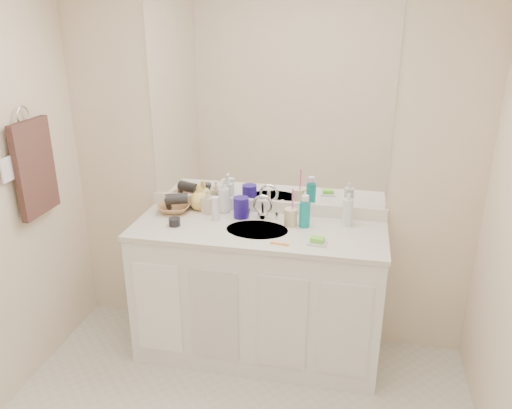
% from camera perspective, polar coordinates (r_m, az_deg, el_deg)
% --- Properties ---
extents(wall_back, '(2.60, 0.02, 2.40)m').
position_cam_1_polar(wall_back, '(3.12, 1.23, 4.69)').
color(wall_back, '#F4DEBF').
rests_on(wall_back, floor).
extents(vanity_cabinet, '(1.50, 0.55, 0.85)m').
position_cam_1_polar(vanity_cabinet, '(3.18, 0.19, -10.22)').
color(vanity_cabinet, white).
rests_on(vanity_cabinet, floor).
extents(countertop, '(1.52, 0.57, 0.03)m').
position_cam_1_polar(countertop, '(2.98, 0.20, -2.98)').
color(countertop, silver).
rests_on(countertop, vanity_cabinet).
extents(backsplash, '(1.52, 0.03, 0.08)m').
position_cam_1_polar(backsplash, '(3.19, 1.14, -0.21)').
color(backsplash, white).
rests_on(backsplash, countertop).
extents(sink_basin, '(0.37, 0.37, 0.02)m').
position_cam_1_polar(sink_basin, '(2.96, 0.12, -3.08)').
color(sink_basin, '#BBB8A4').
rests_on(sink_basin, countertop).
extents(faucet, '(0.02, 0.02, 0.11)m').
position_cam_1_polar(faucet, '(3.10, 0.80, -0.61)').
color(faucet, silver).
rests_on(faucet, countertop).
extents(mirror, '(1.48, 0.01, 1.20)m').
position_cam_1_polar(mirror, '(3.03, 1.26, 11.20)').
color(mirror, white).
rests_on(mirror, wall_back).
extents(blue_mug, '(0.10, 0.10, 0.13)m').
position_cam_1_polar(blue_mug, '(3.10, -1.71, -0.34)').
color(blue_mug, navy).
rests_on(blue_mug, countertop).
extents(tan_cup, '(0.09, 0.09, 0.11)m').
position_cam_1_polar(tan_cup, '(3.00, 3.98, -1.47)').
color(tan_cup, beige).
rests_on(tan_cup, countertop).
extents(toothbrush, '(0.01, 0.03, 0.18)m').
position_cam_1_polar(toothbrush, '(2.96, 4.22, 0.25)').
color(toothbrush, '#F640A2').
rests_on(toothbrush, tan_cup).
extents(mouthwash_bottle, '(0.07, 0.07, 0.15)m').
position_cam_1_polar(mouthwash_bottle, '(2.98, 5.58, -1.14)').
color(mouthwash_bottle, '#0C908E').
rests_on(mouthwash_bottle, countertop).
extents(clear_pump_bottle, '(0.07, 0.07, 0.16)m').
position_cam_1_polar(clear_pump_bottle, '(3.04, 10.42, -0.88)').
color(clear_pump_bottle, white).
rests_on(clear_pump_bottle, countertop).
extents(soap_dish, '(0.11, 0.09, 0.01)m').
position_cam_1_polar(soap_dish, '(2.80, 7.01, -4.35)').
color(soap_dish, silver).
rests_on(soap_dish, countertop).
extents(green_soap, '(0.08, 0.06, 0.03)m').
position_cam_1_polar(green_soap, '(2.79, 7.03, -4.01)').
color(green_soap, '#6FD834').
rests_on(green_soap, soap_dish).
extents(orange_comb, '(0.11, 0.04, 0.00)m').
position_cam_1_polar(orange_comb, '(2.78, 2.73, -4.51)').
color(orange_comb, orange).
rests_on(orange_comb, countertop).
extents(dark_jar, '(0.07, 0.07, 0.05)m').
position_cam_1_polar(dark_jar, '(3.04, -9.29, -1.97)').
color(dark_jar, black).
rests_on(dark_jar, countertop).
extents(extra_white_bottle, '(0.05, 0.05, 0.15)m').
position_cam_1_polar(extra_white_bottle, '(3.07, -4.66, -0.47)').
color(extra_white_bottle, white).
rests_on(extra_white_bottle, countertop).
extents(soap_bottle_white, '(0.09, 0.09, 0.22)m').
position_cam_1_polar(soap_bottle_white, '(3.18, -3.69, 1.02)').
color(soap_bottle_white, white).
rests_on(soap_bottle_white, countertop).
extents(soap_bottle_cream, '(0.09, 0.09, 0.15)m').
position_cam_1_polar(soap_bottle_cream, '(3.18, -5.48, 0.33)').
color(soap_bottle_cream, beige).
rests_on(soap_bottle_cream, countertop).
extents(soap_bottle_yellow, '(0.13, 0.13, 0.17)m').
position_cam_1_polar(soap_bottle_yellow, '(3.25, -6.49, 0.86)').
color(soap_bottle_yellow, '#F8D260').
rests_on(soap_bottle_yellow, countertop).
extents(wicker_basket, '(0.24, 0.24, 0.05)m').
position_cam_1_polar(wicker_basket, '(3.25, -9.32, -0.40)').
color(wicker_basket, '#B07647').
rests_on(wicker_basket, countertop).
extents(hair_dryer, '(0.16, 0.12, 0.07)m').
position_cam_1_polar(hair_dryer, '(3.22, -9.06, 0.65)').
color(hair_dryer, black).
rests_on(hair_dryer, wicker_basket).
extents(towel_ring, '(0.01, 0.11, 0.11)m').
position_cam_1_polar(towel_ring, '(3.07, -25.10, 9.18)').
color(towel_ring, silver).
rests_on(towel_ring, wall_left).
extents(hand_towel, '(0.04, 0.32, 0.55)m').
position_cam_1_polar(hand_towel, '(3.12, -23.95, 3.83)').
color(hand_towel, black).
rests_on(hand_towel, towel_ring).
extents(switch_plate, '(0.01, 0.08, 0.13)m').
position_cam_1_polar(switch_plate, '(2.97, -26.60, 3.59)').
color(switch_plate, white).
rests_on(switch_plate, wall_left).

